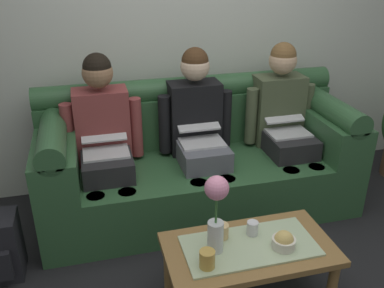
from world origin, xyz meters
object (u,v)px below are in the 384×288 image
(cup_far_center, at_px, (252,228))
(cup_near_right, at_px, (221,231))
(coffee_table, at_px, (249,254))
(snack_bowl, at_px, (284,241))
(cup_near_left, at_px, (207,259))
(person_middle, at_px, (198,127))
(flower_vase, at_px, (216,208))
(person_left, at_px, (104,136))
(person_right, at_px, (283,118))
(couch, at_px, (198,161))

(cup_far_center, bearing_deg, cup_near_right, 174.06)
(coffee_table, relative_size, snack_bowl, 7.26)
(cup_near_left, bearing_deg, cup_near_right, 55.33)
(person_middle, bearing_deg, flower_vase, -100.48)
(snack_bowl, bearing_deg, cup_near_right, 150.49)
(person_left, xyz_separation_m, cup_far_center, (0.73, -0.97, -0.23))
(coffee_table, bearing_deg, person_right, 57.22)
(couch, distance_m, cup_near_left, 1.20)
(person_left, bearing_deg, person_right, -0.00)
(person_left, height_order, cup_near_right, person_left)
(snack_bowl, height_order, cup_near_left, snack_bowl)
(cup_near_left, distance_m, cup_far_center, 0.37)
(person_right, distance_m, snack_bowl, 1.25)
(person_left, distance_m, coffee_table, 1.30)
(person_middle, bearing_deg, snack_bowl, -81.54)
(person_right, xyz_separation_m, flower_vase, (-0.88, -1.05, 0.00))
(couch, distance_m, cup_near_right, 0.97)
(cup_near_right, relative_size, cup_far_center, 1.04)
(person_right, xyz_separation_m, snack_bowl, (-0.51, -1.12, -0.23))
(coffee_table, bearing_deg, cup_near_right, 141.17)
(person_middle, relative_size, cup_near_right, 14.66)
(person_left, height_order, cup_near_left, person_left)
(snack_bowl, xyz_separation_m, cup_near_left, (-0.44, -0.04, 0.01))
(cup_near_left, xyz_separation_m, cup_near_right, (0.14, 0.21, -0.01))
(person_middle, bearing_deg, cup_far_center, -87.17)
(person_middle, relative_size, cup_far_center, 15.26)
(cup_far_center, bearing_deg, flower_vase, -161.77)
(flower_vase, bearing_deg, person_right, 50.22)
(person_right, bearing_deg, snack_bowl, -114.65)
(couch, relative_size, cup_far_center, 28.78)
(coffee_table, distance_m, cup_far_center, 0.14)
(person_middle, bearing_deg, person_left, 179.99)
(person_middle, relative_size, flower_vase, 2.74)
(person_right, height_order, cup_near_right, person_right)
(person_middle, relative_size, person_right, 1.00)
(person_left, bearing_deg, couch, 0.32)
(cup_near_right, bearing_deg, person_left, 120.06)
(snack_bowl, relative_size, cup_near_right, 1.53)
(couch, height_order, person_middle, person_middle)
(flower_vase, bearing_deg, cup_far_center, 18.23)
(cup_far_center, bearing_deg, snack_bowl, -51.50)
(person_right, relative_size, cup_near_right, 14.66)
(coffee_table, bearing_deg, flower_vase, 178.33)
(cup_far_center, bearing_deg, person_right, 56.93)
(person_middle, distance_m, cup_far_center, 1.00)
(person_left, xyz_separation_m, cup_near_right, (0.55, -0.95, -0.22))
(person_left, relative_size, cup_far_center, 15.26)
(couch, relative_size, person_middle, 1.89)
(person_right, height_order, snack_bowl, person_right)
(person_left, relative_size, flower_vase, 2.74)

